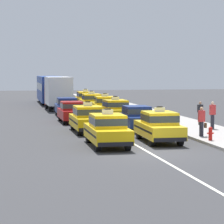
{
  "coord_description": "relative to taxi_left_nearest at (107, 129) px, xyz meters",
  "views": [
    {
      "loc": [
        -6.59,
        -23.49,
        3.85
      ],
      "look_at": [
        -0.14,
        8.13,
        1.3
      ],
      "focal_mm": 83.43,
      "sensor_mm": 36.0,
      "label": 1
    }
  ],
  "objects": [
    {
      "name": "taxi_right_fifth",
      "position": [
        2.99,
        23.38,
        0.0
      ],
      "size": [
        1.87,
        4.58,
        1.96
      ],
      "color": "black",
      "rests_on": "ground"
    },
    {
      "name": "lane_stripe_left_right",
      "position": [
        1.57,
        17.66,
        -0.87
      ],
      "size": [
        0.14,
        80.0,
        0.01
      ],
      "primitive_type": "cube",
      "color": "silver",
      "rests_on": "ground"
    },
    {
      "name": "fire_hydrant",
      "position": [
        5.65,
        0.14,
        -0.33
      ],
      "size": [
        0.36,
        0.22,
        0.73
      ],
      "color": "red",
      "rests_on": "sidewalk_curb"
    },
    {
      "name": "sidewalk_curb",
      "position": [
        7.17,
        12.66,
        -0.8
      ],
      "size": [
        4.0,
        90.0,
        0.15
      ],
      "primitive_type": "cube",
      "color": "#9E9993",
      "rests_on": "ground"
    },
    {
      "name": "sedan_left_third",
      "position": [
        -0.23,
        12.69,
        -0.03
      ],
      "size": [
        1.79,
        4.31,
        1.58
      ],
      "color": "black",
      "rests_on": "ground"
    },
    {
      "name": "bus_left_sixth",
      "position": [
        0.09,
        36.25,
        0.94
      ],
      "size": [
        2.6,
        11.22,
        3.22
      ],
      "color": "black",
      "rests_on": "ground"
    },
    {
      "name": "taxi_right_fourth",
      "position": [
        3.33,
        18.18,
        0.0
      ],
      "size": [
        2.08,
        4.66,
        1.96
      ],
      "color": "black",
      "rests_on": "ground"
    },
    {
      "name": "pedestrian_near_crosswalk",
      "position": [
        8.07,
        7.93,
        0.08
      ],
      "size": [
        0.36,
        0.24,
        1.6
      ],
      "color": "#473828",
      "rests_on": "sidewalk_curb"
    },
    {
      "name": "taxi_right_third",
      "position": [
        3.1,
        12.83,
        0.0
      ],
      "size": [
        1.87,
        4.58,
        1.96
      ],
      "color": "black",
      "rests_on": "ground"
    },
    {
      "name": "taxi_right_sixth",
      "position": [
        3.25,
        28.89,
        0.0
      ],
      "size": [
        1.86,
        4.58,
        1.96
      ],
      "color": "black",
      "rests_on": "ground"
    },
    {
      "name": "sedan_right_second",
      "position": [
        3.28,
        6.92,
        -0.03
      ],
      "size": [
        1.83,
        4.33,
        1.58
      ],
      "color": "black",
      "rests_on": "ground"
    },
    {
      "name": "pedestrian_by_storefront",
      "position": [
        5.83,
        1.89,
        0.11
      ],
      "size": [
        0.47,
        0.24,
        1.67
      ],
      "color": "#23232D",
      "rests_on": "sidewalk_curb"
    },
    {
      "name": "pedestrian_mid_block",
      "position": [
        7.93,
        5.4,
        0.16
      ],
      "size": [
        0.36,
        0.24,
        1.74
      ],
      "color": "#23232D",
      "rests_on": "sidewalk_curb"
    },
    {
      "name": "taxi_left_second",
      "position": [
        -0.04,
        6.28,
        0.0
      ],
      "size": [
        1.83,
        4.57,
        1.96
      ],
      "color": "black",
      "rests_on": "ground"
    },
    {
      "name": "ground_plane",
      "position": [
        1.57,
        -2.34,
        -0.88
      ],
      "size": [
        160.0,
        160.0,
        0.0
      ],
      "primitive_type": "plane",
      "color": "#353538"
    },
    {
      "name": "taxi_right_nearest",
      "position": [
        3.05,
        1.03,
        0.0
      ],
      "size": [
        1.94,
        4.61,
        1.96
      ],
      "color": "black",
      "rests_on": "ground"
    },
    {
      "name": "taxi_left_nearest",
      "position": [
        0.0,
        0.0,
        0.0
      ],
      "size": [
        1.86,
        4.58,
        1.96
      ],
      "color": "black",
      "rests_on": "ground"
    },
    {
      "name": "sedan_left_fourth",
      "position": [
        0.02,
        18.22,
        -0.03
      ],
      "size": [
        1.85,
        4.34,
        1.58
      ],
      "color": "black",
      "rests_on": "ground"
    },
    {
      "name": "box_truck_left_fifth",
      "position": [
        -0.0,
        25.81,
        0.9
      ],
      "size": [
        2.3,
        6.96,
        3.27
      ],
      "color": "black",
      "rests_on": "ground"
    }
  ]
}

